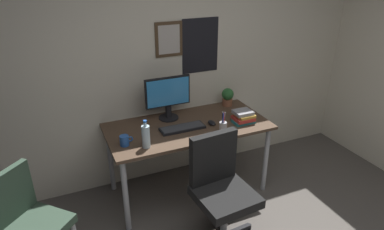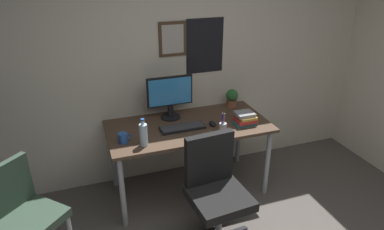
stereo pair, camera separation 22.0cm
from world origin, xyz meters
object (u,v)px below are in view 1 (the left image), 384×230
at_px(keyboard, 182,128).
at_px(potted_plant, 228,96).
at_px(pen_cup, 223,126).
at_px(water_bottle, 146,136).
at_px(office_chair, 220,185).
at_px(side_chair, 26,219).
at_px(monitor, 168,96).
at_px(book_stack_left, 243,117).
at_px(coffee_mug_near, 125,141).
at_px(computer_mouse, 212,123).

height_order(keyboard, potted_plant, potted_plant).
bearing_deg(pen_cup, potted_plant, 57.34).
height_order(water_bottle, pen_cup, water_bottle).
xyz_separation_m(office_chair, keyboard, (-0.07, 0.64, 0.24)).
bearing_deg(pen_cup, keyboard, 149.39).
relative_size(side_chair, pen_cup, 4.38).
relative_size(office_chair, potted_plant, 4.87).
xyz_separation_m(monitor, book_stack_left, (0.64, -0.39, -0.18)).
distance_m(coffee_mug_near, book_stack_left, 1.18).
height_order(monitor, keyboard, monitor).
bearing_deg(computer_mouse, water_bottle, -166.86).
bearing_deg(water_bottle, monitor, 51.53).
bearing_deg(side_chair, computer_mouse, 12.97).
bearing_deg(book_stack_left, coffee_mug_near, 178.91).
distance_m(monitor, coffee_mug_near, 0.68).
height_order(keyboard, book_stack_left, book_stack_left).
xyz_separation_m(monitor, coffee_mug_near, (-0.53, -0.36, -0.19)).
distance_m(side_chair, pen_cup, 1.77).
relative_size(water_bottle, book_stack_left, 1.22).
distance_m(water_bottle, pen_cup, 0.74).
bearing_deg(side_chair, pen_cup, 7.19).
bearing_deg(monitor, side_chair, -153.02).
xyz_separation_m(office_chair, monitor, (-0.11, 0.92, 0.47)).
bearing_deg(coffee_mug_near, keyboard, 8.19).
height_order(computer_mouse, book_stack_left, book_stack_left).
relative_size(office_chair, side_chair, 1.09).
distance_m(monitor, pen_cup, 0.63).
xyz_separation_m(office_chair, computer_mouse, (0.23, 0.62, 0.25)).
bearing_deg(monitor, computer_mouse, -42.00).
distance_m(office_chair, side_chair, 1.49).
bearing_deg(keyboard, office_chair, -83.49).
relative_size(office_chair, book_stack_left, 4.59).
xyz_separation_m(water_bottle, coffee_mug_near, (-0.16, 0.10, -0.06)).
distance_m(potted_plant, pen_cup, 0.64).
relative_size(coffee_mug_near, pen_cup, 0.59).
bearing_deg(water_bottle, office_chair, -43.37).
bearing_deg(side_chair, book_stack_left, 8.74).
relative_size(coffee_mug_near, potted_plant, 0.60).
xyz_separation_m(computer_mouse, potted_plant, (0.37, 0.36, 0.09)).
xyz_separation_m(coffee_mug_near, book_stack_left, (1.18, -0.02, 0.01)).
bearing_deg(water_bottle, computer_mouse, 13.14).
xyz_separation_m(coffee_mug_near, pen_cup, (0.90, -0.11, 0.01)).
relative_size(monitor, pen_cup, 2.30).
bearing_deg(monitor, water_bottle, -128.47).
xyz_separation_m(water_bottle, potted_plant, (1.08, 0.53, -0.00)).
relative_size(monitor, potted_plant, 2.36).
xyz_separation_m(side_chair, pen_cup, (1.73, 0.22, 0.31)).
bearing_deg(computer_mouse, coffee_mug_near, -175.98).
bearing_deg(computer_mouse, potted_plant, 44.13).
relative_size(potted_plant, book_stack_left, 0.94).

